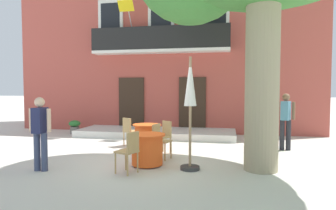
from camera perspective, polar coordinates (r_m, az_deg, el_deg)
name	(u,v)px	position (r m, az deg, el deg)	size (l,w,h in m)	color
ground_plane	(139,161)	(7.72, -5.57, -10.64)	(120.00, 120.00, 0.00)	beige
building_facade	(170,49)	(14.55, 0.47, 10.69)	(13.00, 5.09, 7.50)	#B24C42
entrance_step_platform	(156,133)	(11.65, -2.31, -5.31)	(6.05, 1.95, 0.25)	silver
cafe_table_near_tree	(147,149)	(7.22, -3.99, -8.41)	(0.86, 0.86, 0.76)	#EA561E
cafe_chair_near_tree_0	(129,149)	(6.57, -7.40, -8.37)	(0.52, 0.52, 0.91)	tan
cafe_chair_near_tree_1	(160,139)	(7.87, -1.59, -6.43)	(0.50, 0.50, 0.91)	tan
cafe_table_middle	(147,136)	(9.13, -4.02, -5.98)	(0.86, 0.86, 0.76)	#EA561E
cafe_chair_middle_0	(129,130)	(9.63, -7.36, -4.69)	(0.55, 0.55, 0.91)	tan
cafe_chair_middle_1	(164,135)	(8.55, -0.76, -5.66)	(0.56, 0.56, 0.91)	tan
cafe_umbrella	(190,96)	(6.72, 4.26, 1.67)	(0.44, 0.44, 2.55)	#997A56
ground_planter_left	(75,126)	(12.75, -17.37, -3.88)	(0.46, 0.46, 0.55)	slate
pedestrian_near_entrance	(40,129)	(7.24, -23.18, -4.31)	(0.53, 0.34, 1.65)	#384260
pedestrian_mid_plaza	(286,118)	(9.56, 21.50, -2.35)	(0.53, 0.40, 1.69)	#232328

